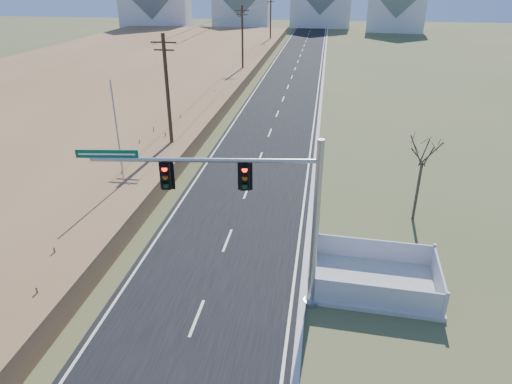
# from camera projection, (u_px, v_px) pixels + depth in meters

# --- Properties ---
(ground) EXTENTS (260.00, 260.00, 0.00)m
(ground) POSITION_uv_depth(u_px,v_px,m) (209.00, 289.00, 20.18)
(ground) COLOR #435328
(ground) RESTS_ON ground
(road) EXTENTS (8.00, 180.00, 0.06)m
(road) POSITION_uv_depth(u_px,v_px,m) (294.00, 72.00, 64.74)
(road) COLOR black
(road) RESTS_ON ground
(curb) EXTENTS (0.30, 180.00, 0.18)m
(curb) POSITION_uv_depth(u_px,v_px,m) (324.00, 72.00, 64.15)
(curb) COLOR #B2AFA8
(curb) RESTS_ON ground
(reed_marsh) EXTENTS (38.00, 110.00, 1.30)m
(reed_marsh) POSITION_uv_depth(u_px,v_px,m) (103.00, 76.00, 58.80)
(reed_marsh) COLOR #976E44
(reed_marsh) RESTS_ON ground
(utility_pole_near) EXTENTS (1.80, 0.26, 9.00)m
(utility_pole_near) POSITION_uv_depth(u_px,v_px,m) (168.00, 97.00, 32.41)
(utility_pole_near) COLOR #422D1E
(utility_pole_near) RESTS_ON ground
(utility_pole_mid) EXTENTS (1.80, 0.26, 9.00)m
(utility_pole_mid) POSITION_uv_depth(u_px,v_px,m) (242.00, 41.00, 59.15)
(utility_pole_mid) COLOR #422D1E
(utility_pole_mid) RESTS_ON ground
(utility_pole_far) EXTENTS (1.80, 0.26, 9.00)m
(utility_pole_far) POSITION_uv_depth(u_px,v_px,m) (271.00, 20.00, 85.89)
(utility_pole_far) COLOR #422D1E
(utility_pole_far) RESTS_ON ground
(condo_ne) EXTENTS (14.12, 10.51, 16.52)m
(condo_ne) POSITION_uv_depth(u_px,v_px,m) (397.00, 1.00, 107.22)
(condo_ne) COLOR silver
(condo_ne) RESTS_ON ground
(traffic_signal_mast) EXTENTS (9.12, 1.45, 7.31)m
(traffic_signal_mast) POSITION_uv_depth(u_px,v_px,m) (267.00, 209.00, 17.36)
(traffic_signal_mast) COLOR #9EA0A5
(traffic_signal_mast) RESTS_ON ground
(fence_enclosure) EXTENTS (5.87, 4.18, 1.29)m
(fence_enclosure) POSITION_uv_depth(u_px,v_px,m) (373.00, 280.00, 20.29)
(fence_enclosure) COLOR #B7B5AD
(fence_enclosure) RESTS_ON ground
(open_sign) EXTENTS (0.49, 0.17, 0.61)m
(open_sign) POSITION_uv_depth(u_px,v_px,m) (331.00, 295.00, 19.25)
(open_sign) COLOR white
(open_sign) RESTS_ON ground
(flagpole) EXTENTS (0.33, 0.33, 7.42)m
(flagpole) POSITION_uv_depth(u_px,v_px,m) (121.00, 157.00, 26.52)
(flagpole) COLOR #B7B5AD
(flagpole) RESTS_ON ground
(bare_tree) EXTENTS (1.95, 1.95, 5.17)m
(bare_tree) POSITION_uv_depth(u_px,v_px,m) (424.00, 150.00, 24.10)
(bare_tree) COLOR #4C3F33
(bare_tree) RESTS_ON ground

